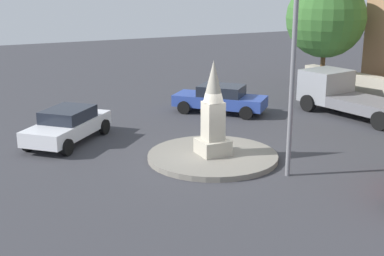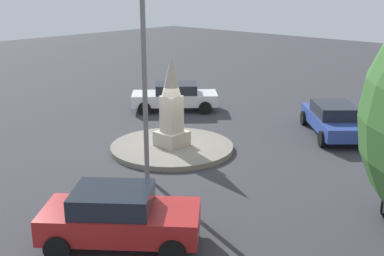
{
  "view_description": "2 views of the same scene",
  "coord_description": "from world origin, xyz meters",
  "px_view_note": "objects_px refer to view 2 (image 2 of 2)",
  "views": [
    {
      "loc": [
        -16.25,
        8.81,
        6.39
      ],
      "look_at": [
        0.58,
        0.57,
        1.11
      ],
      "focal_mm": 49.49,
      "sensor_mm": 36.0,
      "label": 1
    },
    {
      "loc": [
        -12.66,
        -12.86,
        6.3
      ],
      "look_at": [
        0.11,
        -0.97,
        1.06
      ],
      "focal_mm": 45.52,
      "sensor_mm": 36.0,
      "label": 2
    }
  ],
  "objects_px": {
    "monument": "(172,107)",
    "car_blue_passing": "(333,119)",
    "car_white_approaching": "(175,96)",
    "car_red_waiting": "(119,216)",
    "streetlamp": "(143,34)"
  },
  "relations": [
    {
      "from": "car_red_waiting",
      "to": "car_white_approaching",
      "type": "xyz_separation_m",
      "value": [
        10.41,
        8.42,
        -0.04
      ]
    },
    {
      "from": "car_red_waiting",
      "to": "streetlamp",
      "type": "bearing_deg",
      "value": 38.93
    },
    {
      "from": "car_blue_passing",
      "to": "streetlamp",
      "type": "bearing_deg",
      "value": 165.71
    },
    {
      "from": "streetlamp",
      "to": "car_blue_passing",
      "type": "height_order",
      "value": "streetlamp"
    },
    {
      "from": "car_red_waiting",
      "to": "car_white_approaching",
      "type": "bearing_deg",
      "value": 38.96
    },
    {
      "from": "monument",
      "to": "streetlamp",
      "type": "relative_size",
      "value": 0.44
    },
    {
      "from": "car_blue_passing",
      "to": "car_red_waiting",
      "type": "height_order",
      "value": "car_red_waiting"
    },
    {
      "from": "monument",
      "to": "streetlamp",
      "type": "height_order",
      "value": "streetlamp"
    },
    {
      "from": "monument",
      "to": "car_red_waiting",
      "type": "xyz_separation_m",
      "value": [
        -5.95,
        -4.16,
        -0.96
      ]
    },
    {
      "from": "car_red_waiting",
      "to": "monument",
      "type": "bearing_deg",
      "value": 34.92
    },
    {
      "from": "car_blue_passing",
      "to": "car_white_approaching",
      "type": "bearing_deg",
      "value": 101.33
    },
    {
      "from": "monument",
      "to": "car_blue_passing",
      "type": "height_order",
      "value": "monument"
    },
    {
      "from": "car_red_waiting",
      "to": "car_white_approaching",
      "type": "distance_m",
      "value": 13.39
    },
    {
      "from": "monument",
      "to": "car_white_approaching",
      "type": "bearing_deg",
      "value": 43.72
    },
    {
      "from": "car_blue_passing",
      "to": "car_red_waiting",
      "type": "relative_size",
      "value": 1.09
    }
  ]
}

